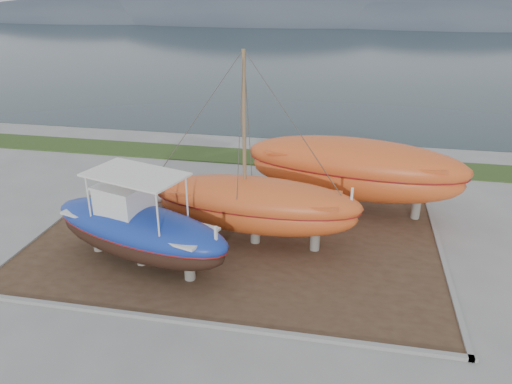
% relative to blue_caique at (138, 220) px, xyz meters
% --- Properties ---
extents(ground, '(140.00, 140.00, 0.00)m').
position_rel_blue_caique_xyz_m(ground, '(3.36, -1.26, -2.10)').
color(ground, gray).
rests_on(ground, ground).
extents(dirt_patch, '(18.00, 12.00, 0.06)m').
position_rel_blue_caique_xyz_m(dirt_patch, '(3.36, 2.74, -2.07)').
color(dirt_patch, '#422D1E').
rests_on(dirt_patch, ground).
extents(curb_frame, '(18.60, 12.60, 0.15)m').
position_rel_blue_caique_xyz_m(curb_frame, '(3.36, 2.74, -2.02)').
color(curb_frame, gray).
rests_on(curb_frame, ground).
extents(grass_strip, '(44.00, 3.00, 0.08)m').
position_rel_blue_caique_xyz_m(grass_strip, '(3.36, 14.24, -2.06)').
color(grass_strip, '#284219').
rests_on(grass_strip, ground).
extents(sea, '(260.00, 100.00, 0.04)m').
position_rel_blue_caique_xyz_m(sea, '(3.36, 68.74, -2.10)').
color(sea, '#16282D').
rests_on(sea, ground).
extents(mountain_ridge, '(200.00, 36.00, 20.00)m').
position_rel_blue_caique_xyz_m(mountain_ridge, '(3.36, 123.74, -2.10)').
color(mountain_ridge, '#333D49').
rests_on(mountain_ridge, ground).
extents(blue_caique, '(8.87, 5.00, 4.07)m').
position_rel_blue_caique_xyz_m(blue_caique, '(0.00, 0.00, 0.00)').
color(blue_caique, '#19369E').
rests_on(blue_caique, dirt_patch).
extents(white_dinghy, '(4.54, 2.69, 1.28)m').
position_rel_blue_caique_xyz_m(white_dinghy, '(-2.03, 4.61, -1.40)').
color(white_dinghy, white).
rests_on(white_dinghy, dirt_patch).
extents(orange_sailboat, '(9.51, 3.28, 8.49)m').
position_rel_blue_caique_xyz_m(orange_sailboat, '(4.30, 2.76, 2.21)').
color(orange_sailboat, '#D75421').
rests_on(orange_sailboat, dirt_patch).
extents(orange_bare_hull, '(11.50, 4.95, 3.65)m').
position_rel_blue_caique_xyz_m(orange_bare_hull, '(8.47, 7.20, -0.21)').
color(orange_bare_hull, '#D75421').
rests_on(orange_bare_hull, dirt_patch).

